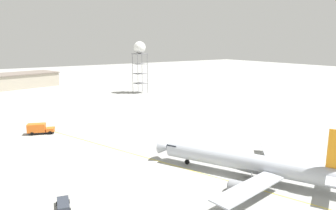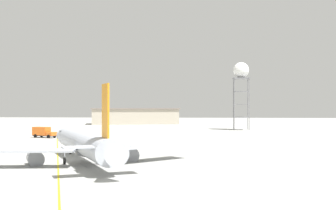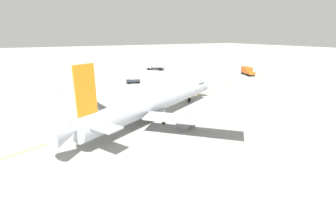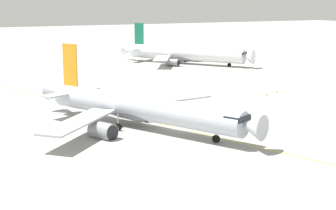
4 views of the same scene
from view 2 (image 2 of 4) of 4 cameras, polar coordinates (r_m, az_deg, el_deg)
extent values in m
plane|color=#9E9E99|center=(75.18, -14.84, -7.02)|extent=(600.00, 600.00, 0.00)
cylinder|color=#B2B7C1|center=(70.95, -11.11, -4.91)|extent=(18.70, 32.71, 3.61)
cone|color=#B2B7C1|center=(89.22, -13.28, -3.97)|extent=(4.40, 4.21, 3.43)
cone|color=#B2B7C1|center=(52.56, -7.34, -6.20)|extent=(4.53, 4.95, 3.06)
cube|color=black|center=(87.00, -13.07, -3.53)|extent=(3.81, 3.51, 0.70)
ellipsoid|color=slate|center=(69.34, -10.84, -5.84)|extent=(8.48, 12.64, 1.98)
cube|color=orange|center=(55.76, -8.24, -0.74)|extent=(1.64, 2.97, 6.93)
cube|color=#B2B7C1|center=(55.36, -11.36, -5.46)|extent=(5.38, 4.43, 0.20)
cube|color=#B2B7C1|center=(56.77, -5.21, -5.33)|extent=(5.38, 4.43, 0.20)
cube|color=#B2B7C1|center=(66.98, -19.01, -5.71)|extent=(16.48, 5.90, 0.28)
cube|color=#B2B7C1|center=(70.67, -2.75, -5.45)|extent=(14.05, 14.20, 0.28)
cylinder|color=gray|center=(69.50, -17.09, -6.75)|extent=(3.84, 4.39, 2.45)
cylinder|color=black|center=(71.37, -17.21, -6.58)|extent=(1.93, 1.06, 2.09)
cylinder|color=gray|center=(72.20, -5.15, -6.52)|extent=(3.84, 4.39, 2.45)
cylinder|color=black|center=(74.01, -5.57, -6.37)|extent=(1.93, 1.06, 2.09)
cylinder|color=#9EA0A5|center=(84.05, -12.75, -5.28)|extent=(0.20, 0.20, 1.92)
cylinder|color=black|center=(84.14, -12.75, -5.93)|extent=(0.76, 1.12, 1.10)
cylinder|color=#9EA0A5|center=(68.87, -13.48, -6.38)|extent=(0.20, 0.20, 1.92)
cylinder|color=black|center=(68.98, -13.48, -7.17)|extent=(0.76, 1.12, 1.10)
cylinder|color=#9EA0A5|center=(70.06, -8.26, -6.28)|extent=(0.20, 0.20, 1.92)
cylinder|color=black|center=(70.17, -8.26, -7.06)|extent=(0.76, 1.12, 1.10)
cube|color=#232326|center=(130.84, -15.95, -3.90)|extent=(7.64, 4.71, 0.20)
cube|color=orange|center=(129.08, -15.11, -3.69)|extent=(2.99, 3.17, 1.00)
cube|color=black|center=(128.41, -14.77, -3.64)|extent=(0.86, 2.01, 0.56)
cube|color=orange|center=(131.57, -16.34, -3.32)|extent=(5.54, 4.18, 2.40)
cylinder|color=black|center=(130.07, -14.74, -3.97)|extent=(1.03, 0.63, 1.00)
cylinder|color=black|center=(128.18, -15.48, -4.02)|extent=(1.03, 0.63, 1.00)
cylinder|color=black|center=(133.36, -16.34, -3.88)|extent=(1.03, 0.63, 1.00)
cylinder|color=black|center=(131.52, -17.09, -3.93)|extent=(1.03, 0.63, 1.00)
cylinder|color=slate|center=(168.56, 8.74, 0.10)|extent=(0.24, 0.24, 20.07)
cylinder|color=slate|center=(169.03, 10.65, 0.10)|extent=(0.24, 0.24, 20.07)
cylinder|color=slate|center=(174.66, 10.47, 0.08)|extent=(0.24, 0.24, 20.07)
cylinder|color=slate|center=(174.20, 8.62, 0.08)|extent=(0.24, 0.24, 20.07)
cube|color=slate|center=(171.62, 9.62, -1.58)|extent=(5.85, 5.85, 0.16)
cube|color=slate|center=(171.59, 9.62, 0.09)|extent=(5.85, 5.85, 0.16)
cube|color=slate|center=(171.70, 9.62, 1.77)|extent=(5.85, 5.85, 0.16)
cube|color=slate|center=(171.96, 9.62, 3.49)|extent=(6.45, 6.45, 0.30)
sphere|color=white|center=(172.21, 9.62, 4.55)|extent=(6.13, 6.13, 6.13)
cube|color=#B2A893|center=(230.43, -4.43, -1.53)|extent=(48.00, 29.56, 7.89)
cube|color=#72665B|center=(230.38, -4.42, -0.49)|extent=(49.45, 31.00, 0.50)
cube|color=yellow|center=(73.34, -14.31, -7.19)|extent=(47.26, 133.73, 0.01)
camera|label=1|loc=(73.53, -61.29, 13.81)|focal=33.41mm
camera|label=3|loc=(53.09, 26.61, 6.99)|focal=25.30mm
camera|label=4|loc=(137.46, 8.93, 3.93)|focal=54.80mm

